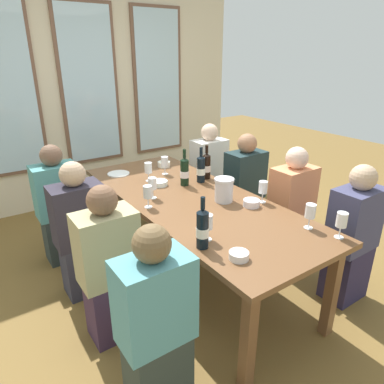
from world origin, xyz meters
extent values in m
plane|color=brown|center=(0.00, 0.00, 0.00)|extent=(12.00, 12.00, 0.00)
cube|color=beige|center=(0.00, 2.25, 1.45)|extent=(4.15, 0.06, 2.90)
cube|color=brown|center=(-0.95, 2.21, 1.45)|extent=(0.72, 0.03, 1.88)
cube|color=silver|center=(-0.95, 2.19, 1.45)|extent=(0.64, 0.01, 1.80)
cube|color=brown|center=(0.00, 2.21, 1.45)|extent=(0.72, 0.03, 1.88)
cube|color=silver|center=(0.00, 2.19, 1.45)|extent=(0.64, 0.01, 1.80)
cube|color=brown|center=(0.95, 2.21, 1.45)|extent=(0.72, 0.03, 1.88)
cube|color=silver|center=(0.95, 2.19, 1.45)|extent=(0.64, 0.01, 1.80)
cube|color=brown|center=(0.00, 0.00, 0.72)|extent=(0.95, 2.38, 0.04)
cube|color=brown|center=(-0.38, -1.10, 0.35)|extent=(0.07, 0.07, 0.70)
cube|color=brown|center=(0.38, -1.10, 0.35)|extent=(0.07, 0.07, 0.70)
cube|color=brown|center=(-0.38, 1.10, 0.35)|extent=(0.07, 0.07, 0.70)
cube|color=brown|center=(0.38, 1.10, 0.35)|extent=(0.07, 0.07, 0.70)
cylinder|color=white|center=(-0.25, 0.89, 0.74)|extent=(0.21, 0.21, 0.01)
cylinder|color=silver|center=(0.17, -0.19, 0.82)|extent=(0.14, 0.14, 0.17)
cylinder|color=silver|center=(0.17, -0.19, 0.92)|extent=(0.16, 0.16, 0.02)
cylinder|color=black|center=(0.38, 0.32, 0.85)|extent=(0.07, 0.07, 0.22)
cone|color=black|center=(0.38, 0.32, 0.97)|extent=(0.07, 0.07, 0.02)
cylinder|color=black|center=(0.38, 0.32, 1.02)|extent=(0.03, 0.03, 0.08)
cylinder|color=silver|center=(0.38, 0.32, 0.84)|extent=(0.08, 0.08, 0.06)
cylinder|color=black|center=(0.28, 0.27, 0.85)|extent=(0.07, 0.07, 0.22)
cone|color=black|center=(0.28, 0.27, 0.98)|extent=(0.07, 0.07, 0.02)
cylinder|color=black|center=(0.28, 0.27, 1.02)|extent=(0.03, 0.03, 0.08)
cylinder|color=white|center=(0.28, 0.27, 0.84)|extent=(0.08, 0.08, 0.06)
cylinder|color=black|center=(0.11, 0.28, 0.85)|extent=(0.08, 0.07, 0.23)
cone|color=black|center=(0.11, 0.28, 0.98)|extent=(0.08, 0.07, 0.02)
cylinder|color=black|center=(0.11, 0.28, 1.03)|extent=(0.03, 0.03, 0.08)
cylinder|color=silver|center=(0.11, 0.28, 0.84)|extent=(0.08, 0.08, 0.06)
cylinder|color=black|center=(-0.39, -0.67, 0.86)|extent=(0.07, 0.07, 0.23)
cone|color=black|center=(-0.39, -0.67, 0.98)|extent=(0.07, 0.07, 0.02)
cylinder|color=black|center=(-0.39, -0.67, 1.03)|extent=(0.03, 0.03, 0.08)
cylinder|color=white|center=(-0.39, -0.67, 0.84)|extent=(0.08, 0.08, 0.06)
cylinder|color=white|center=(-0.08, 0.40, 0.76)|extent=(0.15, 0.15, 0.04)
cylinder|color=white|center=(-0.29, -0.89, 0.76)|extent=(0.12, 0.12, 0.05)
cylinder|color=white|center=(0.23, 0.85, 0.77)|extent=(0.13, 0.13, 0.05)
cylinder|color=white|center=(0.28, -0.39, 0.77)|extent=(0.13, 0.13, 0.05)
cylinder|color=white|center=(0.35, -0.87, 0.74)|extent=(0.06, 0.06, 0.00)
cylinder|color=white|center=(0.35, -0.87, 0.78)|extent=(0.01, 0.01, 0.07)
cylinder|color=white|center=(0.35, -0.87, 0.87)|extent=(0.07, 0.07, 0.09)
cylinder|color=#590C19|center=(0.35, -0.87, 0.83)|extent=(0.06, 0.06, 0.02)
cylinder|color=white|center=(-0.31, -0.61, 0.74)|extent=(0.06, 0.06, 0.00)
cylinder|color=white|center=(-0.31, -0.61, 0.78)|extent=(0.01, 0.01, 0.07)
cylinder|color=white|center=(-0.31, -0.61, 0.87)|extent=(0.07, 0.07, 0.09)
cylinder|color=beige|center=(-0.31, -0.61, 0.84)|extent=(0.06, 0.06, 0.03)
cylinder|color=white|center=(-0.10, 0.56, 0.74)|extent=(0.06, 0.06, 0.00)
cylinder|color=white|center=(-0.10, 0.56, 0.78)|extent=(0.01, 0.01, 0.07)
cylinder|color=white|center=(-0.10, 0.56, 0.87)|extent=(0.07, 0.07, 0.09)
cylinder|color=#590C19|center=(-0.10, 0.56, 0.84)|extent=(0.06, 0.06, 0.03)
cylinder|color=white|center=(0.40, -0.38, 0.74)|extent=(0.06, 0.06, 0.00)
cylinder|color=white|center=(0.40, -0.38, 0.78)|extent=(0.01, 0.01, 0.07)
cylinder|color=white|center=(0.40, -0.38, 0.87)|extent=(0.07, 0.07, 0.09)
cylinder|color=#590C19|center=(0.40, -0.38, 0.83)|extent=(0.06, 0.06, 0.02)
cylinder|color=white|center=(0.40, -1.06, 0.74)|extent=(0.06, 0.06, 0.00)
cylinder|color=white|center=(0.40, -1.06, 0.78)|extent=(0.01, 0.01, 0.07)
cylinder|color=white|center=(0.40, -1.06, 0.87)|extent=(0.07, 0.07, 0.09)
cylinder|color=white|center=(-0.26, 0.18, 0.74)|extent=(0.06, 0.06, 0.00)
cylinder|color=white|center=(-0.26, 0.18, 0.78)|extent=(0.01, 0.01, 0.07)
cylinder|color=white|center=(-0.26, 0.18, 0.87)|extent=(0.07, 0.07, 0.09)
cylinder|color=white|center=(0.12, 0.64, 0.74)|extent=(0.06, 0.06, 0.00)
cylinder|color=white|center=(0.12, 0.64, 0.78)|extent=(0.01, 0.01, 0.07)
cylinder|color=white|center=(0.12, 0.64, 0.87)|extent=(0.07, 0.07, 0.09)
cylinder|color=#590C19|center=(0.12, 0.64, 0.83)|extent=(0.06, 0.06, 0.03)
cylinder|color=white|center=(-0.38, 0.04, 0.74)|extent=(0.06, 0.06, 0.00)
cylinder|color=white|center=(-0.38, 0.04, 0.78)|extent=(0.01, 0.01, 0.07)
cylinder|color=white|center=(-0.38, 0.04, 0.87)|extent=(0.07, 0.07, 0.09)
cube|color=#2F3934|center=(-0.84, -0.88, 0.23)|extent=(0.32, 0.24, 0.45)
cube|color=teal|center=(-0.84, -0.88, 0.69)|extent=(0.38, 0.24, 0.48)
sphere|color=brown|center=(-0.84, -0.88, 1.02)|extent=(0.19, 0.19, 0.19)
cube|color=#2B2544|center=(0.84, -0.92, 0.23)|extent=(0.32, 0.24, 0.45)
cube|color=#3C3D5E|center=(0.84, -0.92, 0.69)|extent=(0.38, 0.24, 0.48)
sphere|color=tan|center=(0.84, -0.92, 1.02)|extent=(0.19, 0.19, 0.19)
cube|color=#303040|center=(-0.84, 0.32, 0.23)|extent=(0.32, 0.24, 0.45)
cube|color=#2B2834|center=(-0.84, 0.32, 0.69)|extent=(0.38, 0.24, 0.48)
sphere|color=tan|center=(-0.84, 0.32, 1.02)|extent=(0.19, 0.19, 0.19)
cube|color=#2B2D33|center=(0.84, 0.28, 0.23)|extent=(0.32, 0.24, 0.45)
cube|color=#1D3033|center=(0.84, 0.28, 0.69)|extent=(0.38, 0.24, 0.48)
sphere|color=#9A6B4C|center=(0.84, 0.28, 1.02)|extent=(0.19, 0.19, 0.19)
cube|color=#39263D|center=(-0.84, -0.26, 0.23)|extent=(0.32, 0.24, 0.45)
cube|color=tan|center=(-0.84, -0.26, 0.69)|extent=(0.38, 0.24, 0.48)
sphere|color=brown|center=(-0.84, -0.26, 1.02)|extent=(0.19, 0.19, 0.19)
cube|color=#2A3938|center=(0.84, -0.32, 0.23)|extent=(0.32, 0.24, 0.45)
cube|color=#DC8357|center=(0.84, -0.32, 0.69)|extent=(0.38, 0.24, 0.48)
sphere|color=beige|center=(0.84, -0.32, 1.02)|extent=(0.19, 0.19, 0.19)
cube|color=#2B3634|center=(-0.84, 0.92, 0.23)|extent=(0.32, 0.24, 0.45)
cube|color=teal|center=(-0.84, 0.92, 0.69)|extent=(0.38, 0.24, 0.48)
sphere|color=brown|center=(-0.84, 0.92, 1.02)|extent=(0.19, 0.19, 0.19)
cube|color=#27363B|center=(0.84, 0.88, 0.23)|extent=(0.32, 0.24, 0.45)
cube|color=silver|center=(0.84, 0.88, 0.69)|extent=(0.38, 0.24, 0.48)
sphere|color=beige|center=(0.84, 0.88, 1.02)|extent=(0.19, 0.19, 0.19)
camera|label=1|loc=(-1.49, -2.16, 1.85)|focal=32.94mm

